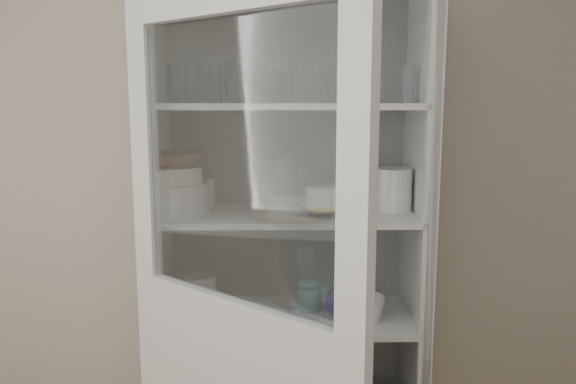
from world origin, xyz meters
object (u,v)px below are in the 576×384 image
at_px(terracotta_bowl, 175,159).
at_px(white_canister, 201,293).
at_px(cream_bowl, 176,175).
at_px(pantry_cabinet, 288,288).
at_px(plate_stack_front, 176,198).
at_px(goblet_2, 344,83).
at_px(white_ramekin, 328,195).
at_px(grey_bowl_stack, 393,189).
at_px(plate_stack_back, 186,192).
at_px(cupboard_door, 237,373).
at_px(mug_blue, 343,306).
at_px(teal_jar, 309,296).
at_px(glass_platter, 328,209).
at_px(mug_teal, 333,298).
at_px(measuring_cups, 209,316).
at_px(goblet_0, 225,80).
at_px(goblet_3, 361,82).
at_px(yellow_trivet, 328,206).
at_px(goblet_1, 247,82).
at_px(mug_white, 371,309).

height_order(terracotta_bowl, white_canister, terracotta_bowl).
height_order(cream_bowl, terracotta_bowl, terracotta_bowl).
distance_m(pantry_cabinet, plate_stack_front, 0.57).
distance_m(goblet_2, white_ramekin, 0.43).
relative_size(goblet_2, grey_bowl_stack, 0.95).
bearing_deg(plate_stack_back, cream_bowl, -93.16).
relative_size(cupboard_door, mug_blue, 14.89).
relative_size(cream_bowl, teal_jar, 1.79).
bearing_deg(terracotta_bowl, plate_stack_back, 86.84).
height_order(pantry_cabinet, goblet_2, pantry_cabinet).
xyz_separation_m(plate_stack_front, glass_platter, (0.56, 0.03, -0.05)).
height_order(plate_stack_front, mug_blue, plate_stack_front).
relative_size(mug_teal, measuring_cups, 1.11).
height_order(goblet_0, goblet_3, goblet_0).
distance_m(cream_bowl, mug_blue, 0.79).
height_order(goblet_0, mug_teal, goblet_0).
distance_m(cupboard_door, mug_blue, 0.58).
relative_size(plate_stack_front, measuring_cups, 2.50).
height_order(goblet_3, yellow_trivet, goblet_3).
bearing_deg(goblet_2, pantry_cabinet, -176.12).
bearing_deg(teal_jar, yellow_trivet, -32.06).
xyz_separation_m(yellow_trivet, mug_teal, (0.03, 0.03, -0.37)).
distance_m(goblet_0, white_canister, 0.82).
distance_m(plate_stack_back, terracotta_bowl, 0.21).
xyz_separation_m(goblet_1, mug_blue, (0.36, -0.16, -0.82)).
height_order(plate_stack_front, cream_bowl, cream_bowl).
xyz_separation_m(pantry_cabinet, terracotta_bowl, (-0.41, -0.10, 0.52)).
distance_m(goblet_3, mug_white, 0.85).
distance_m(goblet_0, measuring_cups, 0.89).
height_order(terracotta_bowl, white_ramekin, terracotta_bowl).
height_order(cupboard_door, white_ramekin, cupboard_door).
xyz_separation_m(goblet_0, yellow_trivet, (0.39, -0.10, -0.46)).
bearing_deg(goblet_3, mug_white, -80.77).
bearing_deg(plate_stack_back, mug_blue, -16.95).
relative_size(cupboard_door, mug_white, 18.75).
bearing_deg(glass_platter, terracotta_bowl, -177.08).
bearing_deg(grey_bowl_stack, cupboard_door, -136.40).
bearing_deg(mug_blue, glass_platter, 142.90).
distance_m(goblet_2, glass_platter, 0.48).
xyz_separation_m(plate_stack_back, glass_platter, (0.55, -0.13, -0.05)).
xyz_separation_m(plate_stack_back, cream_bowl, (-0.01, -0.15, 0.09)).
xyz_separation_m(white_ramekin, mug_blue, (0.06, -0.06, -0.41)).
distance_m(terracotta_bowl, mug_teal, 0.81).
xyz_separation_m(cream_bowl, white_ramekin, (0.56, 0.03, -0.08)).
bearing_deg(goblet_2, teal_jar, -160.70).
relative_size(plate_stack_front, terracotta_bowl, 1.09).
relative_size(goblet_1, terracotta_bowl, 0.71).
distance_m(glass_platter, mug_teal, 0.36).
height_order(grey_bowl_stack, mug_white, grey_bowl_stack).
bearing_deg(goblet_3, glass_platter, -143.65).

